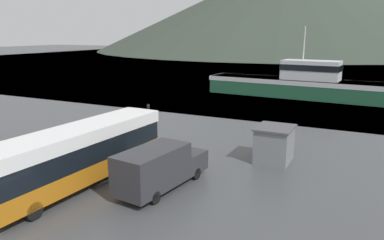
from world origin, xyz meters
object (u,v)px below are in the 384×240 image
at_px(delivery_van, 160,167).
at_px(small_boat, 231,84).
at_px(tour_bus, 81,153).
at_px(storage_bin, 43,161).
at_px(dock_kiosk, 274,144).
at_px(fishing_boat, 296,83).

xyz_separation_m(delivery_van, small_boat, (-10.90, 40.81, -0.85)).
height_order(delivery_van, small_boat, delivery_van).
xyz_separation_m(tour_bus, storage_bin, (-3.58, 0.43, -1.20)).
height_order(tour_bus, delivery_van, tour_bus).
bearing_deg(dock_kiosk, fishing_boat, 98.23).
height_order(delivery_van, fishing_boat, fishing_boat).
bearing_deg(small_boat, tour_bus, 129.35).
bearing_deg(fishing_boat, dock_kiosk, -167.76).
xyz_separation_m(fishing_boat, dock_kiosk, (4.00, -27.64, -0.66)).
bearing_deg(storage_bin, delivery_van, 6.77).
xyz_separation_m(delivery_van, dock_kiosk, (4.57, 7.42, -0.08)).
bearing_deg(tour_bus, fishing_boat, 85.09).
relative_size(fishing_boat, dock_kiosk, 8.46).
bearing_deg(dock_kiosk, storage_bin, -146.32).
bearing_deg(tour_bus, small_boat, 101.62).
bearing_deg(delivery_van, storage_bin, -166.58).
bearing_deg(tour_bus, storage_bin, 175.96).
distance_m(fishing_boat, storage_bin, 37.03).
height_order(fishing_boat, small_boat, fishing_boat).
relative_size(tour_bus, storage_bin, 8.80).
bearing_deg(small_boat, delivery_van, 135.55).
height_order(delivery_van, storage_bin, delivery_van).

